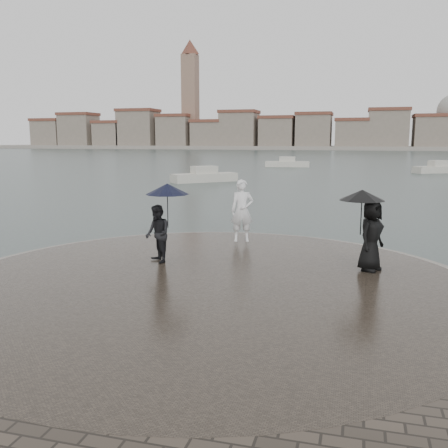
% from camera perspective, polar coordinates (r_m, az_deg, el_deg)
% --- Properties ---
extents(ground, '(400.00, 400.00, 0.00)m').
position_cam_1_polar(ground, '(8.31, -9.07, -15.43)').
color(ground, '#2B3835').
rests_on(ground, ground).
extents(kerb_ring, '(12.50, 12.50, 0.32)m').
position_cam_1_polar(kerb_ring, '(11.31, -1.75, -7.53)').
color(kerb_ring, gray).
rests_on(kerb_ring, ground).
extents(quay_tip, '(11.90, 11.90, 0.36)m').
position_cam_1_polar(quay_tip, '(11.31, -1.75, -7.43)').
color(quay_tip, '#2D261E').
rests_on(quay_tip, ground).
extents(statue, '(0.80, 0.63, 1.92)m').
position_cam_1_polar(statue, '(15.42, 2.09, 1.53)').
color(statue, white).
rests_on(statue, quay_tip).
extents(visitor_left, '(1.26, 1.11, 2.04)m').
position_cam_1_polar(visitor_left, '(12.82, -7.21, 0.72)').
color(visitor_left, black).
rests_on(visitor_left, quay_tip).
extents(visitor_right, '(1.24, 1.15, 1.95)m').
position_cam_1_polar(visitor_right, '(12.46, 16.18, 0.02)').
color(visitor_right, black).
rests_on(visitor_right, quay_tip).
extents(far_skyline, '(260.00, 20.00, 37.00)m').
position_cam_1_polar(far_skyline, '(167.82, 12.22, 10.20)').
color(far_skyline, gray).
rests_on(far_skyline, ground).
extents(boats, '(31.31, 27.71, 1.50)m').
position_cam_1_polar(boats, '(52.02, 15.55, 5.90)').
color(boats, beige).
rests_on(boats, ground).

